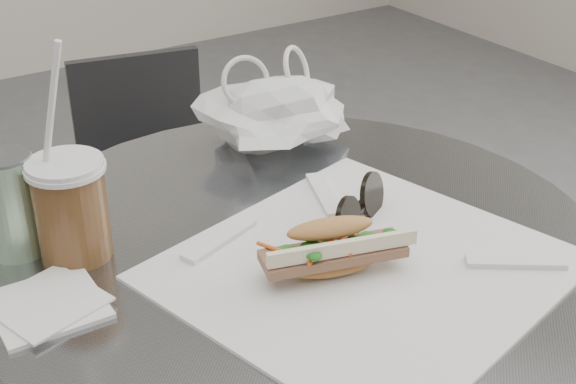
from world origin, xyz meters
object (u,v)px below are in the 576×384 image
banh_mi (332,249)px  iced_coffee (71,207)px  sunglasses (358,210)px  chair_far (161,234)px  drink_can (11,205)px

banh_mi → iced_coffee: bearing=154.3°
iced_coffee → sunglasses: size_ratio=2.11×
chair_far → sunglasses: size_ratio=5.53×
iced_coffee → drink_can: iced_coffee is taller
iced_coffee → drink_can: bearing=140.0°
banh_mi → iced_coffee: (-0.22, 0.20, 0.03)m
iced_coffee → banh_mi: bearing=-41.5°
drink_can → chair_far: bearing=54.4°
banh_mi → chair_far: bearing=95.9°
drink_can → iced_coffee: bearing=-40.0°
iced_coffee → sunglasses: 0.34m
chair_far → drink_can: bearing=65.7°
chair_far → iced_coffee: size_ratio=2.62×
banh_mi → drink_can: drink_can is taller
chair_far → sunglasses: 0.90m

